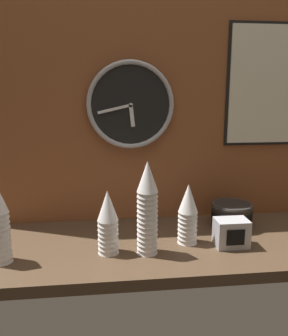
{
  "coord_description": "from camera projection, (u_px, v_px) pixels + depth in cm",
  "views": [
    {
      "loc": [
        -26.4,
        -124.9,
        55.93
      ],
      "look_at": [
        -11.17,
        4.0,
        27.53
      ],
      "focal_mm": 38.0,
      "sensor_mm": 36.0,
      "label": 1
    }
  ],
  "objects": [
    {
      "name": "cup_stack_center",
      "position": [
        147.0,
        208.0,
        1.22
      ],
      "size": [
        7.36,
        7.36,
        32.96
      ],
      "color": "white",
      "rests_on": "ground_plane"
    },
    {
      "name": "menu_board",
      "position": [
        276.0,
        85.0,
        1.53
      ],
      "size": [
        44.38,
        1.32,
        51.69
      ],
      "color": "black"
    },
    {
      "name": "napkin_dispenser",
      "position": [
        231.0,
        233.0,
        1.3
      ],
      "size": [
        11.88,
        8.8,
        10.17
      ],
      "color": "#B7B7BC",
      "rests_on": "ground_plane"
    },
    {
      "name": "ground_plane",
      "position": [
        174.0,
        244.0,
        1.37
      ],
      "size": [
        160.0,
        56.0,
        4.0
      ],
      "primitive_type": "cube",
      "color": "#4C3826"
    },
    {
      "name": "cup_stack_center_right",
      "position": [
        188.0,
        214.0,
        1.31
      ],
      "size": [
        7.36,
        7.36,
        22.69
      ],
      "color": "white",
      "rests_on": "ground_plane"
    },
    {
      "name": "wall_clock",
      "position": [
        131.0,
        105.0,
        1.47
      ],
      "size": [
        36.29,
        2.7,
        36.29
      ],
      "color": "black"
    },
    {
      "name": "cup_stack_center_left",
      "position": [
        108.0,
        222.0,
        1.23
      ],
      "size": [
        7.36,
        7.36,
        22.69
      ],
      "color": "white",
      "rests_on": "ground_plane"
    },
    {
      "name": "bowl_stack_right",
      "position": [
        232.0,
        214.0,
        1.48
      ],
      "size": [
        17.25,
        17.25,
        10.15
      ],
      "color": "black",
      "rests_on": "ground_plane"
    },
    {
      "name": "wall_tiled_back",
      "position": [
        164.0,
        99.0,
        1.51
      ],
      "size": [
        160.0,
        3.0,
        105.0
      ],
      "color": "brown",
      "rests_on": "ground_plane"
    }
  ]
}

